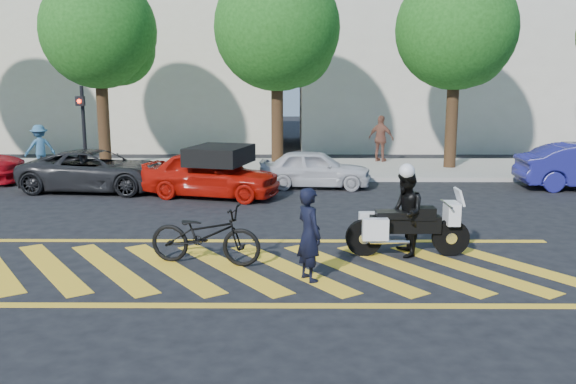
{
  "coord_description": "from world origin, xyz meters",
  "views": [
    {
      "loc": [
        0.54,
        -10.81,
        3.46
      ],
      "look_at": [
        0.46,
        2.04,
        1.05
      ],
      "focal_mm": 38.0,
      "sensor_mm": 36.0,
      "label": 1
    }
  ],
  "objects_px": {
    "officer_moto": "(405,214)",
    "parked_mid_right": "(315,169)",
    "police_motorcycle": "(406,227)",
    "parked_mid_left": "(97,171)",
    "red_convertible": "(211,174)",
    "bicycle": "(205,235)",
    "officer_bike": "(309,234)"
  },
  "relations": [
    {
      "from": "red_convertible",
      "to": "parked_mid_left",
      "type": "height_order",
      "value": "red_convertible"
    },
    {
      "from": "officer_bike",
      "to": "bicycle",
      "type": "bearing_deg",
      "value": 35.22
    },
    {
      "from": "police_motorcycle",
      "to": "parked_mid_right",
      "type": "distance_m",
      "value": 7.74
    },
    {
      "from": "bicycle",
      "to": "parked_mid_left",
      "type": "distance_m",
      "value": 8.73
    },
    {
      "from": "officer_bike",
      "to": "bicycle",
      "type": "distance_m",
      "value": 2.15
    },
    {
      "from": "officer_moto",
      "to": "red_convertible",
      "type": "bearing_deg",
      "value": -143.1
    },
    {
      "from": "bicycle",
      "to": "officer_moto",
      "type": "relative_size",
      "value": 1.27
    },
    {
      "from": "police_motorcycle",
      "to": "officer_moto",
      "type": "distance_m",
      "value": 0.26
    },
    {
      "from": "officer_moto",
      "to": "red_convertible",
      "type": "distance_m",
      "value": 7.53
    },
    {
      "from": "parked_mid_left",
      "to": "parked_mid_right",
      "type": "distance_m",
      "value": 6.81
    },
    {
      "from": "police_motorcycle",
      "to": "parked_mid_right",
      "type": "height_order",
      "value": "parked_mid_right"
    },
    {
      "from": "officer_moto",
      "to": "parked_mid_right",
      "type": "xyz_separation_m",
      "value": [
        -1.49,
        7.59,
        -0.24
      ]
    },
    {
      "from": "parked_mid_left",
      "to": "bicycle",
      "type": "bearing_deg",
      "value": -143.57
    },
    {
      "from": "red_convertible",
      "to": "bicycle",
      "type": "bearing_deg",
      "value": -158.36
    },
    {
      "from": "bicycle",
      "to": "parked_mid_right",
      "type": "xyz_separation_m",
      "value": [
        2.36,
        8.16,
        0.04
      ]
    },
    {
      "from": "officer_bike",
      "to": "police_motorcycle",
      "type": "bearing_deg",
      "value": -80.9
    },
    {
      "from": "bicycle",
      "to": "parked_mid_left",
      "type": "relative_size",
      "value": 0.47
    },
    {
      "from": "officer_bike",
      "to": "parked_mid_right",
      "type": "relative_size",
      "value": 0.46
    },
    {
      "from": "police_motorcycle",
      "to": "parked_mid_left",
      "type": "distance_m",
      "value": 10.82
    },
    {
      "from": "bicycle",
      "to": "parked_mid_right",
      "type": "height_order",
      "value": "parked_mid_right"
    },
    {
      "from": "police_motorcycle",
      "to": "officer_bike",
      "type": "bearing_deg",
      "value": -142.9
    },
    {
      "from": "officer_bike",
      "to": "bicycle",
      "type": "height_order",
      "value": "officer_bike"
    },
    {
      "from": "red_convertible",
      "to": "parked_mid_right",
      "type": "bearing_deg",
      "value": -47.23
    },
    {
      "from": "officer_bike",
      "to": "parked_mid_right",
      "type": "xyz_separation_m",
      "value": [
        0.44,
        9.1,
        -0.21
      ]
    },
    {
      "from": "red_convertible",
      "to": "parked_mid_right",
      "type": "xyz_separation_m",
      "value": [
        3.11,
        1.63,
        -0.08
      ]
    },
    {
      "from": "officer_bike",
      "to": "police_motorcycle",
      "type": "xyz_separation_m",
      "value": [
        1.94,
        1.51,
        -0.23
      ]
    },
    {
      "from": "bicycle",
      "to": "red_convertible",
      "type": "relative_size",
      "value": 0.53
    },
    {
      "from": "officer_bike",
      "to": "red_convertible",
      "type": "height_order",
      "value": "officer_bike"
    },
    {
      "from": "officer_moto",
      "to": "parked_mid_right",
      "type": "bearing_deg",
      "value": -169.66
    },
    {
      "from": "officer_bike",
      "to": "parked_mid_left",
      "type": "distance_m",
      "value": 10.58
    },
    {
      "from": "police_motorcycle",
      "to": "parked_mid_left",
      "type": "relative_size",
      "value": 0.53
    },
    {
      "from": "police_motorcycle",
      "to": "parked_mid_right",
      "type": "xyz_separation_m",
      "value": [
        -1.5,
        7.59,
        0.02
      ]
    }
  ]
}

